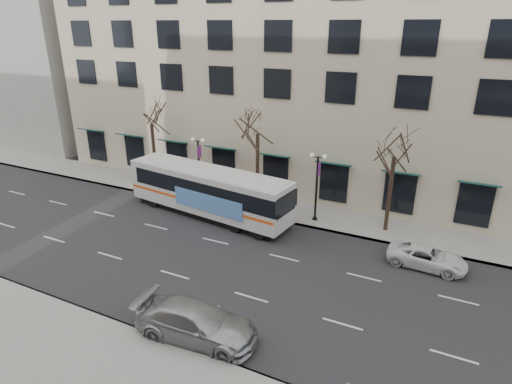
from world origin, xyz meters
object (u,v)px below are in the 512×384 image
Objects in this scene: tree_far_mid at (258,121)px; white_pickup at (427,257)px; city_bus at (209,191)px; tree_far_right at (396,143)px; tree_far_left at (150,112)px; silver_car at (196,322)px; lamp_post_left at (199,165)px; lamp_post_right at (317,184)px.

tree_far_mid reaches higher than white_pickup.
tree_far_mid is at bearing 77.57° from white_pickup.
tree_far_mid is at bearing 57.15° from city_bus.
tree_far_mid reaches higher than tree_far_right.
silver_car is at bearing -46.68° from tree_far_left.
white_pickup is at bearing -15.66° from tree_far_mid.
lamp_post_left is 18.47m from white_pickup.
city_bus reaches higher than silver_car.
city_bus is 15.71m from white_pickup.
tree_far_right is 1.55× the size of lamp_post_left.
lamp_post_left is at bearing 27.43° from silver_car.
tree_far_left reaches higher than lamp_post_right.
tree_far_mid is 14.96m from white_pickup.
lamp_post_left is 1.00× the size of lamp_post_right.
city_bus is at bearing -22.06° from tree_far_left.
tree_far_right is at bearing 43.24° from white_pickup.
lamp_post_left is at bearing 83.60° from white_pickup.
lamp_post_left is (-4.99, -0.60, -3.96)m from tree_far_mid.
white_pickup is (23.08, -3.67, -6.06)m from tree_far_left.
tree_far_left is 10.00m from tree_far_mid.
tree_far_right is at bearing -26.29° from silver_car.
tree_far_left is at bearing 38.36° from silver_car.
tree_far_mid is (10.00, 0.00, 0.21)m from tree_far_left.
lamp_post_right is at bearing 25.15° from city_bus.
tree_far_left is 20.00m from tree_far_right.
lamp_post_left is (5.01, -0.60, -3.75)m from tree_far_left.
tree_far_right reaches higher than white_pickup.
tree_far_mid is at bearing 6.85° from lamp_post_left.
lamp_post_right is at bearing 0.00° from lamp_post_left.
tree_far_right is at bearing 2.29° from lamp_post_left.
city_bus is 3.00× the size of white_pickup.
silver_car is (9.13, -14.40, -2.10)m from lamp_post_left.
lamp_post_right reaches higher than city_bus.
tree_far_left reaches higher than tree_far_right.
tree_far_mid is 6.41m from lamp_post_right.
city_bus is at bearing -130.28° from tree_far_mid.
white_pickup is at bearing -43.21° from silver_car.
tree_far_right reaches higher than lamp_post_left.
tree_far_mid is 1.64× the size of lamp_post_left.
tree_far_right is at bearing 0.00° from tree_far_left.
tree_far_mid reaches higher than tree_far_left.
tree_far_right reaches higher than silver_car.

